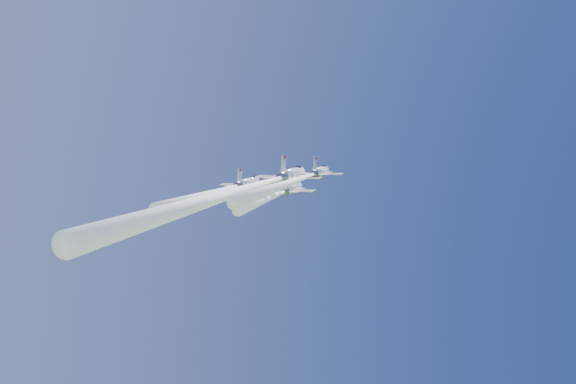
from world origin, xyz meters
TOP-DOWN VIEW (x-y plane):
  - jet_lead at (-3.29, -1.55)m, footprint 24.00×23.54m
  - jet_left at (-14.60, -3.03)m, footprint 25.99×25.65m
  - jet_right at (-9.44, -16.12)m, footprint 30.11×29.97m
  - jet_slot at (-20.99, -21.36)m, footprint 40.85×40.76m

SIDE VIEW (x-z plane):
  - jet_slot at x=-20.99m, z-range 42.03..99.06m
  - jet_right at x=-9.44m, z-range 54.51..95.30m
  - jet_left at x=-14.60m, z-range 59.85..91.34m
  - jet_lead at x=-3.29m, z-range 63.70..90.19m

